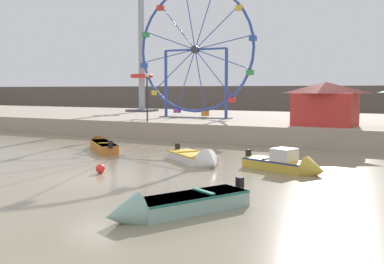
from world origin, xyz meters
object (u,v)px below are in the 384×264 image
object	(u,v)px
motorboat_white_red_stripe	(199,159)
motorboat_orange_hull	(102,145)
drop_tower_steel_tower	(142,65)
carnival_booth_red_striped	(325,103)
promenade_lamp_near	(147,90)
ferris_wheel_blue_frame	(195,52)
mooring_buoy_orange	(100,169)
motorboat_seafoam	(171,205)
motorboat_mustard_yellow	(289,164)

from	to	relation	value
motorboat_white_red_stripe	motorboat_orange_hull	distance (m)	8.59
drop_tower_steel_tower	carnival_booth_red_striped	bearing A→B (deg)	-27.61
motorboat_white_red_stripe	promenade_lamp_near	world-z (taller)	promenade_lamp_near
ferris_wheel_blue_frame	drop_tower_steel_tower	bearing A→B (deg)	143.69
carnival_booth_red_striped	ferris_wheel_blue_frame	bearing A→B (deg)	166.44
carnival_booth_red_striped	motorboat_white_red_stripe	bearing A→B (deg)	-105.56
motorboat_white_red_stripe	motorboat_orange_hull	xyz separation A→B (m)	(-8.26, 2.38, 0.04)
mooring_buoy_orange	carnival_booth_red_striped	bearing A→B (deg)	66.03
motorboat_white_red_stripe	promenade_lamp_near	bearing A→B (deg)	171.83
motorboat_seafoam	motorboat_orange_hull	size ratio (longest dim) A/B	1.05
motorboat_mustard_yellow	drop_tower_steel_tower	bearing A→B (deg)	154.41
drop_tower_steel_tower	promenade_lamp_near	xyz separation A→B (m)	(9.89, -14.41, -2.86)
motorboat_seafoam	motorboat_orange_hull	xyz separation A→B (m)	(-11.85, 11.71, 0.00)
motorboat_mustard_yellow	promenade_lamp_near	world-z (taller)	promenade_lamp_near
motorboat_white_red_stripe	motorboat_seafoam	bearing A→B (deg)	-31.50
motorboat_mustard_yellow	promenade_lamp_near	distance (m)	17.25
drop_tower_steel_tower	mooring_buoy_orange	size ratio (longest dim) A/B	31.72
motorboat_seafoam	mooring_buoy_orange	xyz separation A→B (m)	(-6.47, 4.73, -0.07)
promenade_lamp_near	mooring_buoy_orange	xyz separation A→B (m)	(6.21, -13.88, -3.65)
motorboat_orange_hull	drop_tower_steel_tower	distance (m)	24.71
motorboat_seafoam	ferris_wheel_blue_frame	distance (m)	28.38
motorboat_mustard_yellow	drop_tower_steel_tower	size ratio (longest dim) A/B	0.32
drop_tower_steel_tower	ferris_wheel_blue_frame	bearing A→B (deg)	-36.31
ferris_wheel_blue_frame	mooring_buoy_orange	xyz separation A→B (m)	(5.12, -20.22, -7.05)
motorboat_white_red_stripe	motorboat_mustard_yellow	size ratio (longest dim) A/B	1.00
drop_tower_steel_tower	carnival_booth_red_striped	distance (m)	26.53
motorboat_seafoam	carnival_booth_red_striped	distance (m)	21.03
motorboat_mustard_yellow	motorboat_orange_hull	bearing A→B (deg)	-171.65
motorboat_white_red_stripe	drop_tower_steel_tower	size ratio (longest dim) A/B	0.32
drop_tower_steel_tower	carnival_booth_red_striped	xyz separation A→B (m)	(23.27, -12.17, -3.78)
motorboat_mustard_yellow	ferris_wheel_blue_frame	world-z (taller)	ferris_wheel_blue_frame
ferris_wheel_blue_frame	mooring_buoy_orange	size ratio (longest dim) A/B	26.77
motorboat_white_red_stripe	carnival_booth_red_striped	distance (m)	12.59
ferris_wheel_blue_frame	drop_tower_steel_tower	world-z (taller)	drop_tower_steel_tower
motorboat_orange_hull	promenade_lamp_near	world-z (taller)	promenade_lamp_near
motorboat_white_red_stripe	drop_tower_steel_tower	distance (m)	31.04
motorboat_white_red_stripe	motorboat_orange_hull	world-z (taller)	motorboat_white_red_stripe
motorboat_seafoam	drop_tower_steel_tower	size ratio (longest dim) A/B	0.36
carnival_booth_red_striped	drop_tower_steel_tower	bearing A→B (deg)	157.28
motorboat_white_red_stripe	ferris_wheel_blue_frame	distance (m)	18.90
drop_tower_steel_tower	carnival_booth_red_striped	size ratio (longest dim) A/B	2.90
motorboat_orange_hull	mooring_buoy_orange	world-z (taller)	motorboat_orange_hull
carnival_booth_red_striped	promenade_lamp_near	bearing A→B (deg)	-165.61
motorboat_seafoam	drop_tower_steel_tower	xyz separation A→B (m)	(-22.57, 33.02, 6.44)
ferris_wheel_blue_frame	carnival_booth_red_striped	size ratio (longest dim) A/B	2.45
motorboat_white_red_stripe	motorboat_mustard_yellow	world-z (taller)	motorboat_mustard_yellow
motorboat_seafoam	promenade_lamp_near	world-z (taller)	promenade_lamp_near
carnival_booth_red_striped	mooring_buoy_orange	distance (m)	17.85
motorboat_seafoam	motorboat_orange_hull	distance (m)	16.66
mooring_buoy_orange	ferris_wheel_blue_frame	bearing A→B (deg)	104.22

